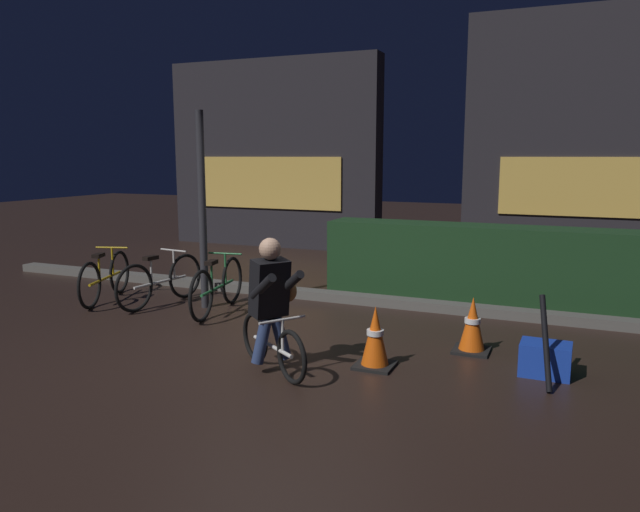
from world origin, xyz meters
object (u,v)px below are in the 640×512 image
Objects in this scene: traffic_cone_far at (472,326)px; blue_crate at (545,359)px; parked_bike_leftmost at (105,277)px; parked_bike_left_mid at (161,281)px; street_post at (202,211)px; cyclist at (273,304)px; parked_bike_center_left at (218,287)px; traffic_cone_near at (375,338)px; closed_umbrella at (546,342)px.

traffic_cone_far is 1.30× the size of blue_crate.
parked_bike_leftmost is 0.97× the size of parked_bike_left_mid.
street_post is 1.65× the size of parked_bike_left_mid.
cyclist is (2.54, -1.65, 0.30)m from parked_bike_left_mid.
blue_crate is (3.95, -0.76, -0.18)m from parked_bike_center_left.
street_post is 0.99m from parked_bike_center_left.
blue_crate is 0.35× the size of cyclist.
blue_crate is (4.87, -0.80, -0.18)m from parked_bike_left_mid.
street_post is 3.20m from traffic_cone_near.
parked_bike_left_mid reaches higher than parked_bike_leftmost.
parked_bike_center_left is at bearing -26.48° from street_post.
cyclist is at bearing -159.90° from blue_crate.
street_post is at bearing 58.53° from closed_umbrella.
street_post is 1.71× the size of parked_bike_leftmost.
parked_bike_leftmost is 1.76m from parked_bike_center_left.
street_post is 4.48m from blue_crate.
closed_umbrella is at bearing 5.75° from traffic_cone_near.
parked_bike_leftmost is at bearing 165.57° from traffic_cone_near.
traffic_cone_near is at bearing -123.59° from parked_bike_center_left.
parked_bike_leftmost is 4.36m from traffic_cone_near.
cyclist is (-2.33, -0.85, 0.48)m from blue_crate.
parked_bike_center_left reaches higher than traffic_cone_near.
parked_bike_center_left is at bearing 59.43° from closed_umbrella.
blue_crate is at bearing 54.43° from cyclist.
street_post is at bearing 55.04° from parked_bike_center_left.
parked_bike_left_mid is (0.84, 0.11, 0.00)m from parked_bike_leftmost.
parked_bike_center_left is at bearing -105.25° from parked_bike_leftmost.
traffic_cone_near is at bearing -133.47° from traffic_cone_far.
traffic_cone_far is 0.46× the size of cyclist.
closed_umbrella reaches higher than blue_crate.
traffic_cone_near reaches higher than blue_crate.
street_post is at bearing 168.03° from blue_crate.
parked_bike_center_left is 2.31m from cyclist.
parked_bike_left_mid is 4.94m from blue_crate.
traffic_cone_near is 1.12m from traffic_cone_far.
street_post is 4.29× the size of traffic_cone_near.
street_post is 4.44× the size of traffic_cone_far.
closed_umbrella is at bearing -89.41° from blue_crate.
parked_bike_leftmost is at bearing 83.74° from parked_bike_center_left.
cyclist is 2.42m from closed_umbrella.
traffic_cone_far is (4.15, -0.39, -0.05)m from parked_bike_left_mid.
closed_umbrella is (0.72, -0.66, 0.11)m from traffic_cone_far.
parked_bike_leftmost is 3.73m from cyclist.
parked_bike_center_left is 1.26× the size of cyclist.
parked_bike_leftmost is at bearing 173.14° from blue_crate.
street_post is at bearing 154.74° from traffic_cone_near.
parked_bike_leftmost reaches higher than traffic_cone_near.
cyclist is (1.63, -1.61, 0.30)m from parked_bike_center_left.
parked_bike_left_mid is (-0.62, -0.10, -0.94)m from street_post.
traffic_cone_near is (4.22, -1.09, -0.04)m from parked_bike_leftmost.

